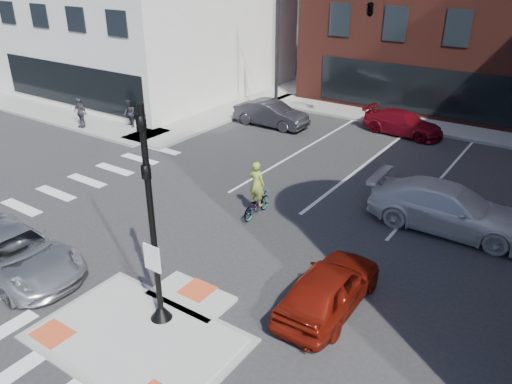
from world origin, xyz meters
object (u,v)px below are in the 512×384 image
Objects in this scene: bg_car_dark at (271,114)px; pedestrian_b at (80,113)px; red_sedan at (329,287)px; bg_car_red at (403,123)px; white_pickup at (449,208)px; pedestrian_a at (129,113)px; cyclist at (257,198)px; silver_suv at (13,253)px.

pedestrian_b is at bearing 127.98° from bg_car_dark.
red_sedan reaches higher than bg_car_red.
pedestrian_a reaches higher than white_pickup.
bg_car_dark is 7.50m from bg_car_red.
silver_suv is at bearing 58.72° from cyclist.
cyclist reaches higher than bg_car_dark.
red_sedan is 1.91× the size of cyclist.
cyclist reaches higher than red_sedan.
red_sedan is 16.99m from bg_car_dark.
white_pickup is 13.77m from bg_car_dark.
cyclist reaches higher than pedestrian_b.
pedestrian_b is (-15.51, -9.69, 0.36)m from bg_car_red.
red_sedan is at bearing -5.78° from pedestrian_a.
cyclist is at bearing -26.50° from silver_suv.
white_pickup is 1.29× the size of bg_car_dark.
bg_car_red is at bearing 51.18° from pedestrian_a.
pedestrian_a reaches higher than silver_suv.
white_pickup is 20.62m from pedestrian_b.
bg_car_red is 15.53m from pedestrian_a.
white_pickup reaches higher than bg_car_red.
pedestrian_a is at bearing 83.44° from white_pickup.
pedestrian_b is (-8.59, -6.80, 0.27)m from bg_car_dark.
cyclist reaches higher than bg_car_red.
bg_car_red is (6.92, 2.89, -0.08)m from bg_car_dark.
bg_car_red is (5.27, 20.19, -0.07)m from silver_suv.
silver_suv is 14.83m from white_pickup.
bg_car_dark is at bearing -62.85° from cyclist.
red_sedan is at bearing -64.07° from silver_suv.
pedestrian_a is (-8.01, 12.14, 0.22)m from silver_suv.
pedestrian_a is (-12.04, 4.64, 0.20)m from cyclist.
pedestrian_a is 2.78m from pedestrian_b.
silver_suv is 14.67m from pedestrian_b.
bg_car_red is at bearing 29.76° from pedestrian_b.
silver_suv is 3.03× the size of pedestrian_b.
red_sedan is 0.94× the size of bg_car_red.
bg_car_dark is at bearing -52.47° from red_sedan.
pedestrian_b is at bearing 128.29° from bg_car_red.
pedestrian_b is (-19.16, 6.51, 0.29)m from red_sedan.
silver_suv is 20.87m from bg_car_red.
bg_car_red is 2.03× the size of cyclist.
bg_car_dark is 11.33m from cyclist.
bg_car_dark is 2.60× the size of pedestrian_b.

